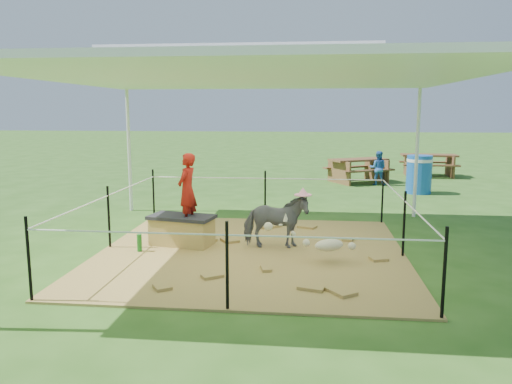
# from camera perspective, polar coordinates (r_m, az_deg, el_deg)

# --- Properties ---
(ground) EXTENTS (90.00, 90.00, 0.00)m
(ground) POSITION_cam_1_polar(r_m,az_deg,el_deg) (7.68, -0.49, -6.99)
(ground) COLOR #2D5919
(ground) RESTS_ON ground
(hay_patch) EXTENTS (4.60, 4.60, 0.03)m
(hay_patch) POSITION_cam_1_polar(r_m,az_deg,el_deg) (7.68, -0.49, -6.88)
(hay_patch) COLOR brown
(hay_patch) RESTS_ON ground
(canopy_tent) EXTENTS (6.30, 6.30, 2.90)m
(canopy_tent) POSITION_cam_1_polar(r_m,az_deg,el_deg) (7.39, -0.52, 13.46)
(canopy_tent) COLOR silver
(canopy_tent) RESTS_ON ground
(rope_fence) EXTENTS (4.54, 4.54, 1.00)m
(rope_fence) POSITION_cam_1_polar(r_m,az_deg,el_deg) (7.53, -0.50, -2.28)
(rope_fence) COLOR black
(rope_fence) RESTS_ON ground
(straw_bale) EXTENTS (1.03, 0.66, 0.42)m
(straw_bale) POSITION_cam_1_polar(r_m,az_deg,el_deg) (8.08, -8.45, -4.50)
(straw_bale) COLOR olive
(straw_bale) RESTS_ON hay_patch
(dark_cloth) EXTENTS (1.10, 0.73, 0.05)m
(dark_cloth) POSITION_cam_1_polar(r_m,az_deg,el_deg) (8.03, -8.49, -2.85)
(dark_cloth) COLOR black
(dark_cloth) RESTS_ON straw_bale
(woman) EXTENTS (0.35, 0.46, 1.14)m
(woman) POSITION_cam_1_polar(r_m,az_deg,el_deg) (7.91, -7.88, 1.00)
(woman) COLOR #A51910
(woman) RESTS_ON straw_bale
(green_bottle) EXTENTS (0.09, 0.09, 0.27)m
(green_bottle) POSITION_cam_1_polar(r_m,az_deg,el_deg) (7.84, -13.18, -5.67)
(green_bottle) COLOR #186F1D
(green_bottle) RESTS_ON hay_patch
(pony) EXTENTS (1.03, 0.52, 0.85)m
(pony) POSITION_cam_1_polar(r_m,az_deg,el_deg) (7.75, 2.25, -3.38)
(pony) COLOR #505055
(pony) RESTS_ON hay_patch
(pink_hat) EXTENTS (0.26, 0.26, 0.12)m
(pink_hat) POSITION_cam_1_polar(r_m,az_deg,el_deg) (7.66, 2.28, 0.17)
(pink_hat) COLOR pink
(pink_hat) RESTS_ON pony
(foal) EXTENTS (1.17, 0.95, 0.57)m
(foal) POSITION_cam_1_polar(r_m,az_deg,el_deg) (7.12, 8.35, -5.77)
(foal) COLOR beige
(foal) RESTS_ON hay_patch
(trash_barrel) EXTENTS (0.65, 0.65, 1.00)m
(trash_barrel) POSITION_cam_1_polar(r_m,az_deg,el_deg) (13.77, 18.13, 1.92)
(trash_barrel) COLOR #1653AB
(trash_barrel) RESTS_ON ground
(picnic_table_near) EXTENTS (2.12, 1.93, 0.72)m
(picnic_table_near) POSITION_cam_1_polar(r_m,az_deg,el_deg) (15.43, 11.59, 2.42)
(picnic_table_near) COLOR #522D1C
(picnic_table_near) RESTS_ON ground
(picnic_table_far) EXTENTS (1.82, 1.36, 0.73)m
(picnic_table_far) POSITION_cam_1_polar(r_m,az_deg,el_deg) (17.48, 19.10, 2.90)
(picnic_table_far) COLOR #55371D
(picnic_table_far) RESTS_ON ground
(distant_person) EXTENTS (0.55, 0.46, 1.00)m
(distant_person) POSITION_cam_1_polar(r_m,az_deg,el_deg) (14.96, 13.76, 2.67)
(distant_person) COLOR #2F66B1
(distant_person) RESTS_ON ground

